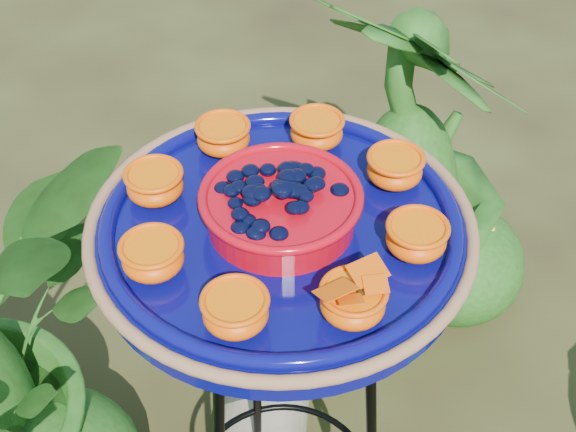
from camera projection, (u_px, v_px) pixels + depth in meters
The scene contains 4 objects.
tripod_stand at pixel (283, 408), 1.36m from camera, with size 0.45×0.45×0.99m.
feeder_dish at pixel (281, 224), 1.07m from camera, with size 0.63×0.63×0.12m.
driftwood_log at pixel (266, 395), 1.96m from camera, with size 0.22×0.22×0.65m, color tan.
shrub_back_right at pixel (406, 168), 2.02m from camera, with size 0.53×0.53×0.95m, color #204312.
Camera 1 is at (-0.60, -0.56, 1.77)m, focal length 50.00 mm.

